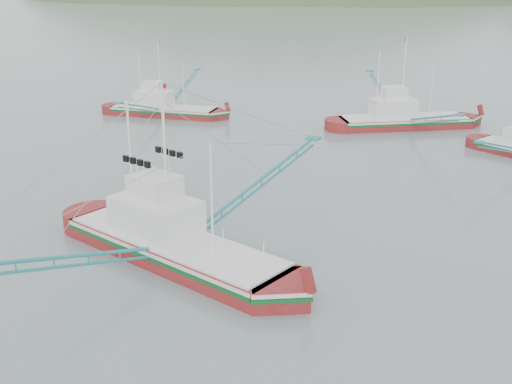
% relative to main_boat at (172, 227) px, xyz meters
% --- Properties ---
extents(ground, '(1200.00, 1200.00, 0.00)m').
position_rel_main_boat_xyz_m(ground, '(2.93, 0.20, -2.28)').
color(ground, slate).
rests_on(ground, ground).
extents(main_boat, '(17.64, 30.46, 12.51)m').
position_rel_main_boat_xyz_m(main_boat, '(0.00, 0.00, 0.00)').
color(main_boat, maroon).
rests_on(main_boat, ground).
extents(bg_boat_far, '(20.46, 24.85, 11.25)m').
position_rel_main_boat_xyz_m(bg_boat_far, '(4.00, 42.82, 0.12)').
color(bg_boat_far, maroon).
rests_on(bg_boat_far, ground).
extents(bg_boat_left, '(14.15, 24.51, 10.04)m').
position_rel_main_boat_xyz_m(bg_boat_left, '(-25.18, 35.12, -0.52)').
color(bg_boat_left, maroon).
rests_on(bg_boat_left, ground).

